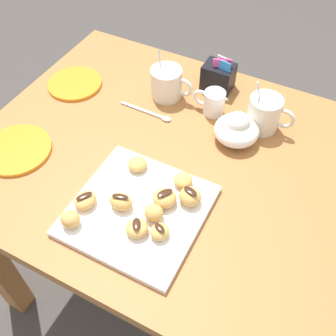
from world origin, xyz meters
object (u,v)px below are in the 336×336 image
Objects in this scene: dining_table at (179,188)px; coffee_mug_cream_right at (265,113)px; saucer_orange_left at (75,84)px; beignet_1 at (121,202)px; beignet_2 at (137,228)px; beignet_6 at (165,198)px; beignet_5 at (190,197)px; coffee_mug_cream_left at (167,82)px; saucer_orange_right at (16,150)px; beignet_7 at (70,219)px; beignet_3 at (160,232)px; beignet_4 at (154,213)px; cream_pitcher_white at (214,101)px; sugar_caddy at (218,76)px; beignet_9 at (137,164)px; beignet_8 at (183,180)px; beignet_0 at (85,200)px; pastry_plate_square at (138,210)px; ice_cream_bowl at (237,129)px.

coffee_mug_cream_right is at bearing 54.21° from dining_table.
beignet_1 is at bearing -41.54° from saucer_orange_left.
beignet_2 is 0.10m from beignet_6.
beignet_6 is at bearing -148.94° from beignet_5.
saucer_orange_right is at bearing -123.05° from coffee_mug_cream_left.
beignet_7 reaches higher than saucer_orange_left.
beignet_3 is (0.05, 0.02, -0.00)m from beignet_2.
beignet_4 is at bearing -106.08° from coffee_mug_cream_right.
cream_pitcher_white is 0.99× the size of sugar_caddy.
coffee_mug_cream_right is 3.16× the size of beignet_9.
beignet_4 is (0.01, 0.05, 0.00)m from beignet_2.
beignet_6 is (0.04, -0.15, 0.16)m from dining_table.
beignet_7 is (-0.16, -0.15, 0.00)m from beignet_6.
dining_table is 0.22m from beignet_6.
saucer_orange_left is 0.90× the size of saucer_orange_right.
beignet_5 is 0.05m from beignet_8.
sugar_caddy is 0.45m from beignet_5.
beignet_1 is at bearing -147.07° from beignet_6.
beignet_0 is at bearing 175.82° from beignet_2.
saucer_orange_left is (-0.57, -0.08, -0.05)m from coffee_mug_cream_right.
beignet_4 is 0.97× the size of beignet_7.
beignet_6 is at bearing 79.97° from beignet_2.
saucer_orange_left is (-0.28, -0.08, -0.04)m from coffee_mug_cream_left.
saucer_orange_left is at bearing 148.84° from beignet_6.
dining_table is 0.31m from coffee_mug_cream_right.
beignet_0 is at bearing -121.53° from coffee_mug_cream_right.
saucer_orange_right is at bearing 176.85° from pastry_plate_square.
beignet_8 is (0.05, -0.08, 0.16)m from dining_table.
sugar_caddy is at bearing 91.62° from pastry_plate_square.
beignet_5 is (-0.02, -0.25, -0.00)m from ice_cream_bowl.
beignet_5 reaches higher than saucer_orange_left.
ice_cream_bowl is 2.20× the size of beignet_6.
beignet_7 is (-0.10, -0.61, -0.01)m from sugar_caddy.
saucer_orange_left is 3.04× the size of beignet_1.
coffee_mug_cream_right is at bearing 58.01° from ice_cream_bowl.
sugar_caddy is 2.22× the size of beignet_9.
coffee_mug_cream_left is 0.49m from beignet_2.
coffee_mug_cream_right is 1.42× the size of sugar_caddy.
saucer_orange_right is 0.43m from beignet_6.
beignet_3 is at bearing -69.55° from beignet_6.
beignet_0 is 0.18m from beignet_6.
beignet_8 reaches higher than saucer_orange_right.
coffee_mug_cream_right is at bearing 68.08° from pastry_plate_square.
cream_pitcher_white is 1.91× the size of beignet_0.
saucer_orange_left is at bearing -169.46° from cream_pitcher_white.
beignet_2 is at bearing 18.97° from beignet_7.
saucer_orange_right is at bearing -144.92° from coffee_mug_cream_right.
beignet_2 is at bearing -40.33° from saucer_orange_left.
saucer_orange_right is (0.03, -0.30, 0.00)m from saucer_orange_left.
cream_pitcher_white reaches higher than pastry_plate_square.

